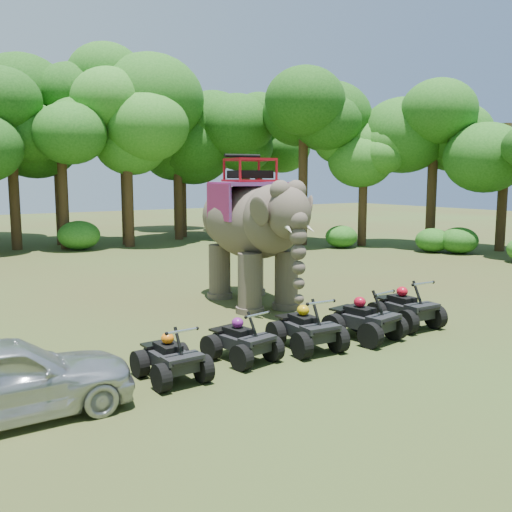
{
  "coord_description": "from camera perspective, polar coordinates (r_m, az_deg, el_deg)",
  "views": [
    {
      "loc": [
        -8.7,
        -12.01,
        4.11
      ],
      "look_at": [
        0.0,
        1.2,
        1.9
      ],
      "focal_mm": 40.0,
      "sensor_mm": 36.0,
      "label": 1
    }
  ],
  "objects": [
    {
      "name": "ground",
      "position": [
        15.39,
        2.48,
        -7.54
      ],
      "size": [
        110.0,
        110.0,
        0.0
      ],
      "primitive_type": "plane",
      "color": "#47381E",
      "rests_on": "ground"
    },
    {
      "name": "elephant",
      "position": [
        18.39,
        -0.45,
        2.63
      ],
      "size": [
        3.23,
        6.0,
        4.81
      ],
      "primitive_type": null,
      "rotation": [
        0.0,
        0.0,
        -0.13
      ],
      "color": "#4D4338",
      "rests_on": "ground"
    },
    {
      "name": "parked_car",
      "position": [
        10.68,
        -23.81,
        -11.2
      ],
      "size": [
        4.28,
        1.75,
        1.46
      ],
      "primitive_type": "imported",
      "rotation": [
        0.0,
        0.0,
        1.56
      ],
      "color": "silver",
      "rests_on": "ground"
    },
    {
      "name": "atv_0",
      "position": [
        11.85,
        -8.51,
        -9.43
      ],
      "size": [
        1.2,
        1.61,
        1.17
      ],
      "primitive_type": null,
      "rotation": [
        0.0,
        0.0,
        0.03
      ],
      "color": "black",
      "rests_on": "ground"
    },
    {
      "name": "atv_1",
      "position": [
        12.91,
        -1.44,
        -7.87
      ],
      "size": [
        1.41,
        1.77,
        1.18
      ],
      "primitive_type": null,
      "rotation": [
        0.0,
        0.0,
        0.17
      ],
      "color": "black",
      "rests_on": "ground"
    },
    {
      "name": "atv_2",
      "position": [
        13.75,
        5.08,
        -6.66
      ],
      "size": [
        1.39,
        1.83,
        1.3
      ],
      "primitive_type": null,
      "rotation": [
        0.0,
        0.0,
        -0.07
      ],
      "color": "black",
      "rests_on": "ground"
    },
    {
      "name": "atv_3",
      "position": [
        14.78,
        10.8,
        -5.68
      ],
      "size": [
        1.58,
        1.97,
        1.32
      ],
      "primitive_type": null,
      "rotation": [
        0.0,
        0.0,
        0.16
      ],
      "color": "black",
      "rests_on": "ground"
    },
    {
      "name": "atv_4",
      "position": [
        16.28,
        14.77,
        -4.51
      ],
      "size": [
        1.39,
        1.86,
        1.34
      ],
      "primitive_type": null,
      "rotation": [
        0.0,
        0.0,
        -0.04
      ],
      "color": "black",
      "rests_on": "ground"
    },
    {
      "name": "tree_0",
      "position": [
        34.2,
        -18.76,
        7.07
      ],
      "size": [
        5.37,
        5.37,
        7.67
      ],
      "primitive_type": null,
      "color": "#195114",
      "rests_on": "ground"
    },
    {
      "name": "tree_1",
      "position": [
        34.37,
        -12.71,
        8.37
      ],
      "size": [
        6.27,
        6.27,
        8.96
      ],
      "primitive_type": null,
      "color": "#195114",
      "rests_on": "ground"
    },
    {
      "name": "tree_2",
      "position": [
        39.32,
        -7.43,
        8.34
      ],
      "size": [
        6.2,
        6.2,
        8.85
      ],
      "primitive_type": null,
      "color": "#195114",
      "rests_on": "ground"
    },
    {
      "name": "tree_3",
      "position": [
        37.79,
        -1.03,
        8.32
      ],
      "size": [
        6.1,
        6.1,
        8.71
      ],
      "primitive_type": null,
      "color": "#195114",
      "rests_on": "ground"
    },
    {
      "name": "tree_4",
      "position": [
        34.54,
        4.73,
        8.48
      ],
      "size": [
        6.23,
        6.23,
        8.9
      ],
      "primitive_type": null,
      "color": "#195114",
      "rests_on": "ground"
    },
    {
      "name": "tree_5",
      "position": [
        34.61,
        10.67,
        6.89
      ],
      "size": [
        4.97,
        4.97,
        7.11
      ],
      "primitive_type": null,
      "color": "#195114",
      "rests_on": "ground"
    },
    {
      "name": "tree_6",
      "position": [
        35.19,
        17.24,
        8.16
      ],
      "size": [
        6.24,
        6.24,
        8.92
      ],
      "primitive_type": null,
      "color": "#195114",
      "rests_on": "ground"
    },
    {
      "name": "tree_7",
      "position": [
        34.33,
        23.5,
        6.9
      ],
      "size": [
        5.43,
        5.43,
        7.75
      ],
      "primitive_type": null,
      "color": "#195114",
      "rests_on": "ground"
    },
    {
      "name": "tree_33",
      "position": [
        34.84,
        -23.16,
        8.06
      ],
      "size": [
        6.39,
        6.39,
        9.13
      ],
      "primitive_type": null,
      "color": "#195114",
      "rests_on": "ground"
    },
    {
      "name": "tree_34",
      "position": [
        37.83,
        -7.81,
        7.91
      ],
      "size": [
        5.79,
        5.79,
        8.27
      ],
      "primitive_type": null,
      "color": "#195114",
      "rests_on": "ground"
    },
    {
      "name": "tree_36",
      "position": [
        44.16,
        -7.92,
        8.53
      ],
      "size": [
        6.47,
        6.47,
        9.25
      ],
      "primitive_type": null,
      "color": "#195114",
      "rests_on": "ground"
    },
    {
      "name": "tree_41",
      "position": [
        35.55,
        -12.96,
        9.88
      ],
      "size": [
        7.61,
        7.61,
        10.87
      ],
      "primitive_type": null,
      "color": "#195114",
      "rests_on": "ground"
    },
    {
      "name": "tree_42",
      "position": [
        43.18,
        0.28,
        8.28
      ],
      "size": [
        6.11,
        6.11,
        8.72
      ],
      "primitive_type": null,
      "color": "#195114",
      "rests_on": "ground"
    },
    {
      "name": "tree_44",
      "position": [
        36.5,
        -19.15,
        8.76
      ],
      "size": [
        6.87,
        6.87,
        9.81
      ],
      "primitive_type": null,
      "color": "#195114",
      "rests_on": "ground"
    }
  ]
}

